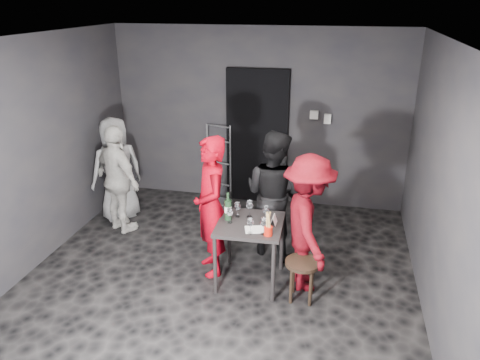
% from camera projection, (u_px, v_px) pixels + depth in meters
% --- Properties ---
extents(floor, '(4.50, 5.00, 0.02)m').
position_uv_depth(floor, '(216.00, 284.00, 5.39)').
color(floor, black).
rests_on(floor, ground).
extents(ceiling, '(4.50, 5.00, 0.02)m').
position_uv_depth(ceiling, '(211.00, 40.00, 4.39)').
color(ceiling, silver).
rests_on(ceiling, ground).
extents(wall_back, '(4.50, 0.04, 2.70)m').
position_uv_depth(wall_back, '(258.00, 118.00, 7.16)').
color(wall_back, black).
rests_on(wall_back, ground).
extents(wall_front, '(4.50, 0.04, 2.70)m').
position_uv_depth(wall_front, '(93.00, 329.00, 2.62)').
color(wall_front, black).
rests_on(wall_front, ground).
extents(wall_left, '(0.04, 5.00, 2.70)m').
position_uv_depth(wall_left, '(25.00, 159.00, 5.35)').
color(wall_left, black).
rests_on(wall_left, ground).
extents(wall_right, '(0.04, 5.00, 2.70)m').
position_uv_depth(wall_right, '(442.00, 193.00, 4.43)').
color(wall_right, black).
rests_on(wall_right, ground).
extents(doorway, '(0.95, 0.10, 2.10)m').
position_uv_depth(doorway, '(257.00, 137.00, 7.21)').
color(doorway, black).
rests_on(doorway, ground).
extents(wallbox_upper, '(0.12, 0.06, 0.12)m').
position_uv_depth(wallbox_upper, '(314.00, 115.00, 6.90)').
color(wallbox_upper, '#B7B7B2').
rests_on(wallbox_upper, wall_back).
extents(wallbox_lower, '(0.10, 0.06, 0.14)m').
position_uv_depth(wallbox_lower, '(328.00, 119.00, 6.88)').
color(wallbox_lower, '#B7B7B2').
rests_on(wallbox_lower, wall_back).
extents(hand_truck, '(0.41, 0.35, 1.24)m').
position_uv_depth(hand_truck, '(219.00, 186.00, 7.53)').
color(hand_truck, '#B2B2B7').
rests_on(hand_truck, floor).
extents(tasting_table, '(0.72, 0.72, 0.75)m').
position_uv_depth(tasting_table, '(250.00, 231.00, 5.21)').
color(tasting_table, black).
rests_on(tasting_table, floor).
extents(stool, '(0.38, 0.38, 0.47)m').
position_uv_depth(stool, '(303.00, 268.00, 4.98)').
color(stool, black).
rests_on(stool, floor).
extents(server_red, '(0.72, 0.81, 1.86)m').
position_uv_depth(server_red, '(211.00, 199.00, 5.33)').
color(server_red, '#AA0011').
rests_on(server_red, floor).
extents(woman_black, '(0.96, 0.77, 1.74)m').
position_uv_depth(woman_black, '(274.00, 189.00, 5.76)').
color(woman_black, black).
rests_on(woman_black, floor).
extents(man_maroon, '(0.79, 1.15, 1.62)m').
position_uv_depth(man_maroon, '(308.00, 221.00, 5.07)').
color(man_maroon, '#630710').
rests_on(man_maroon, floor).
extents(bystander_cream, '(0.99, 0.83, 1.53)m').
position_uv_depth(bystander_cream, '(118.00, 179.00, 6.35)').
color(bystander_cream, silver).
rests_on(bystander_cream, floor).
extents(bystander_grey, '(0.82, 0.82, 1.54)m').
position_uv_depth(bystander_grey, '(117.00, 169.00, 6.73)').
color(bystander_grey, gray).
rests_on(bystander_grey, floor).
extents(tasting_mat, '(0.30, 0.24, 0.00)m').
position_uv_depth(tasting_mat, '(257.00, 229.00, 5.02)').
color(tasting_mat, white).
rests_on(tasting_mat, tasting_table).
extents(wine_glass_a, '(0.09, 0.09, 0.19)m').
position_uv_depth(wine_glass_a, '(230.00, 215.00, 5.14)').
color(wine_glass_a, white).
rests_on(wine_glass_a, tasting_table).
extents(wine_glass_b, '(0.09, 0.09, 0.19)m').
position_uv_depth(wine_glass_b, '(237.00, 209.00, 5.28)').
color(wine_glass_b, white).
rests_on(wine_glass_b, tasting_table).
extents(wine_glass_c, '(0.11, 0.11, 0.22)m').
position_uv_depth(wine_glass_c, '(250.00, 208.00, 5.27)').
color(wine_glass_c, white).
rests_on(wine_glass_c, tasting_table).
extents(wine_glass_d, '(0.09, 0.09, 0.19)m').
position_uv_depth(wine_glass_d, '(250.00, 225.00, 4.91)').
color(wine_glass_d, white).
rests_on(wine_glass_d, tasting_table).
extents(wine_glass_e, '(0.08, 0.08, 0.21)m').
position_uv_depth(wine_glass_e, '(264.00, 225.00, 4.89)').
color(wine_glass_e, white).
rests_on(wine_glass_e, tasting_table).
extents(wine_glass_f, '(0.09, 0.09, 0.20)m').
position_uv_depth(wine_glass_f, '(266.00, 213.00, 5.18)').
color(wine_glass_f, white).
rests_on(wine_glass_f, tasting_table).
extents(wine_bottle, '(0.08, 0.08, 0.33)m').
position_uv_depth(wine_bottle, '(228.00, 209.00, 5.20)').
color(wine_bottle, black).
rests_on(wine_bottle, tasting_table).
extents(breadstick_cup, '(0.09, 0.09, 0.28)m').
position_uv_depth(breadstick_cup, '(268.00, 224.00, 4.86)').
color(breadstick_cup, red).
rests_on(breadstick_cup, tasting_table).
extents(reserved_card, '(0.08, 0.13, 0.10)m').
position_uv_depth(reserved_card, '(272.00, 220.00, 5.13)').
color(reserved_card, white).
rests_on(reserved_card, tasting_table).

